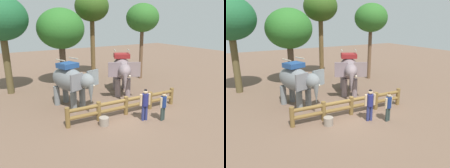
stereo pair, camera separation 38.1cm
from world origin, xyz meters
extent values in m
plane|color=brown|center=(0.00, 0.00, 0.00)|extent=(60.00, 60.00, 0.00)
cylinder|color=brown|center=(-3.36, 0.17, 0.53)|extent=(0.24, 0.24, 1.05)
cylinder|color=brown|center=(-1.68, 0.08, 0.53)|extent=(0.24, 0.24, 1.05)
cylinder|color=brown|center=(0.00, -0.01, 0.53)|extent=(0.24, 0.24, 1.05)
cylinder|color=brown|center=(1.68, -0.09, 0.53)|extent=(0.24, 0.24, 1.05)
cylinder|color=brown|center=(3.36, -0.18, 0.53)|extent=(0.24, 0.24, 1.05)
cylinder|color=brown|center=(0.00, -0.01, 0.45)|extent=(6.74, 0.54, 0.20)
cylinder|color=brown|center=(0.00, -0.01, 0.85)|extent=(6.74, 0.54, 0.20)
cylinder|color=slate|center=(-1.75, 2.05, 0.61)|extent=(0.36, 0.36, 1.21)
cylinder|color=slate|center=(-2.39, 1.85, 0.61)|extent=(0.36, 0.36, 1.21)
cylinder|color=slate|center=(-2.26, 3.61, 0.61)|extent=(0.36, 0.36, 1.21)
cylinder|color=slate|center=(-2.89, 3.40, 0.61)|extent=(0.36, 0.36, 1.21)
ellipsoid|color=slate|center=(-2.32, 2.73, 1.74)|extent=(2.00, 2.97, 1.42)
ellipsoid|color=slate|center=(-1.82, 1.19, 1.92)|extent=(1.02, 1.10, 0.86)
cube|color=slate|center=(-1.30, 1.48, 1.97)|extent=(0.81, 0.37, 0.91)
cube|color=slate|center=(-2.42, 1.12, 1.97)|extent=(0.81, 0.37, 0.91)
cone|color=slate|center=(-1.72, 0.89, 1.23)|extent=(0.32, 0.32, 1.11)
cone|color=beige|center=(-1.60, 1.03, 1.67)|extent=(0.38, 0.21, 0.16)
cone|color=beige|center=(-1.90, 0.93, 1.67)|extent=(0.38, 0.21, 0.16)
cube|color=navy|center=(-2.32, 2.73, 2.59)|extent=(1.26, 1.18, 0.28)
cylinder|color=#A59E8C|center=(-1.88, 2.87, 2.96)|extent=(0.32, 0.80, 0.07)
cylinder|color=#A59E8C|center=(-2.76, 2.59, 2.96)|extent=(0.32, 0.80, 0.07)
cylinder|color=slate|center=(1.83, 2.43, 0.64)|extent=(0.38, 0.38, 1.28)
cylinder|color=slate|center=(1.20, 2.75, 0.64)|extent=(0.38, 0.38, 1.28)
cylinder|color=slate|center=(2.61, 3.98, 0.64)|extent=(0.38, 0.38, 1.28)
cylinder|color=slate|center=(1.98, 4.29, 0.64)|extent=(0.38, 0.38, 1.28)
ellipsoid|color=slate|center=(1.91, 3.36, 1.84)|extent=(2.44, 3.15, 1.49)
ellipsoid|color=slate|center=(1.14, 1.84, 2.03)|extent=(1.16, 1.22, 0.91)
cube|color=gray|center=(1.75, 1.67, 2.08)|extent=(0.82, 0.50, 0.96)
cube|color=slate|center=(0.64, 2.23, 2.08)|extent=(0.82, 0.50, 0.96)
cone|color=slate|center=(0.99, 1.55, 1.30)|extent=(0.34, 0.34, 1.17)
cone|color=beige|center=(1.18, 1.55, 1.76)|extent=(0.39, 0.27, 0.16)
cone|color=beige|center=(0.88, 1.71, 1.76)|extent=(0.39, 0.27, 0.16)
cube|color=maroon|center=(1.91, 3.36, 2.73)|extent=(1.40, 1.35, 0.30)
cylinder|color=#A59E8C|center=(2.34, 3.14, 3.12)|extent=(0.46, 0.80, 0.07)
cylinder|color=#A59E8C|center=(1.47, 3.59, 3.12)|extent=(0.46, 0.80, 0.07)
cylinder|color=navy|center=(0.51, -1.15, 0.42)|extent=(0.16, 0.16, 0.83)
cylinder|color=navy|center=(0.33, -1.11, 0.42)|extent=(0.16, 0.16, 0.83)
cylinder|color=navy|center=(0.42, -1.13, 1.15)|extent=(0.39, 0.39, 0.64)
cylinder|color=tan|center=(0.65, -1.18, 1.17)|extent=(0.14, 0.14, 0.60)
cylinder|color=tan|center=(0.18, -1.08, 1.17)|extent=(0.14, 0.14, 0.60)
sphere|color=tan|center=(0.42, -1.13, 1.58)|extent=(0.23, 0.23, 0.23)
sphere|color=black|center=(0.42, -1.13, 1.65)|extent=(0.18, 0.18, 0.18)
cylinder|color=#2C3A37|center=(1.32, -1.61, 0.38)|extent=(0.14, 0.14, 0.75)
cylinder|color=#2C3A37|center=(1.16, -1.65, 0.38)|extent=(0.14, 0.14, 0.75)
cylinder|color=navy|center=(1.24, -1.63, 1.04)|extent=(0.36, 0.36, 0.58)
cylinder|color=tan|center=(1.45, -1.58, 1.05)|extent=(0.12, 0.12, 0.55)
cylinder|color=tan|center=(1.03, -1.68, 1.05)|extent=(0.12, 0.12, 0.55)
sphere|color=tan|center=(1.24, -1.63, 1.43)|extent=(0.21, 0.21, 0.21)
sphere|color=#593819|center=(1.24, -1.63, 1.49)|extent=(0.16, 0.16, 0.16)
cylinder|color=brown|center=(-5.12, 7.38, 2.16)|extent=(0.47, 0.47, 4.31)
ellipsoid|color=#1E5C32|center=(-5.12, 7.38, 5.27)|extent=(3.50, 3.50, 2.97)
cylinder|color=brown|center=(5.71, 5.92, 2.29)|extent=(0.32, 0.32, 4.58)
ellipsoid|color=#2C6524|center=(5.71, 5.92, 5.35)|extent=(2.83, 2.83, 2.40)
cylinder|color=brown|center=(2.28, 8.75, 2.74)|extent=(0.41, 0.41, 5.48)
ellipsoid|color=#31531A|center=(2.28, 8.75, 6.31)|extent=(3.01, 3.01, 2.56)
cylinder|color=brown|center=(-1.05, 7.44, 1.76)|extent=(0.50, 0.50, 3.52)
ellipsoid|color=#2B6925|center=(-1.05, 7.44, 4.52)|extent=(3.64, 3.64, 3.10)
cylinder|color=gray|center=(-1.71, -0.54, 0.21)|extent=(0.49, 0.49, 0.43)
camera|label=1|loc=(-6.42, -9.14, 5.09)|focal=34.20mm
camera|label=2|loc=(-6.09, -9.34, 5.09)|focal=34.20mm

